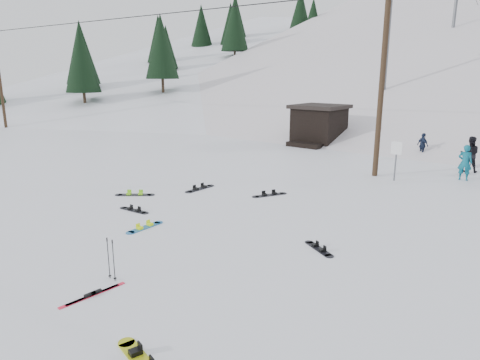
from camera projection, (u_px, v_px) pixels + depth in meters
The scene contains 19 objects.
ground at pixel (103, 257), 11.67m from camera, with size 200.00×200.00×0.00m, color white.
ski_slope at pixel (475, 206), 56.01m from camera, with size 60.00×75.00×45.00m, color silver.
ridge_left at pixel (231, 170), 72.51m from camera, with size 34.00×85.00×38.00m, color white.
treeline_left at pixel (206, 108), 62.59m from camera, with size 20.00×64.00×10.00m, color black, non-canonical shape.
utility_pole at pixel (382, 78), 19.86m from camera, with size 2.00×0.26×9.00m.
trail_sign at pixel (396, 154), 19.69m from camera, with size 0.50×0.09×1.85m.
lift_hut at pixel (319, 125), 30.17m from camera, with size 3.40×4.10×2.75m.
lift_tower_near at pixel (388, 36), 34.81m from camera, with size 2.20×0.36×8.00m.
hero_snowboard at pixel (145, 227), 13.90m from camera, with size 0.32×1.47×0.10m.
hero_skis at pixel (93, 294), 9.67m from camera, with size 0.20×1.60×0.08m.
ski_poles at pixel (111, 259), 10.31m from camera, with size 0.29×0.08×1.05m.
board_scatter_a at pixel (134, 210), 15.62m from camera, with size 1.38×0.37×0.10m.
board_scatter_b at pixel (200, 188), 18.54m from camera, with size 0.32×1.68×0.12m.
board_scatter_c at pixel (135, 194), 17.62m from camera, with size 1.34×1.15×0.11m.
board_scatter_d at pixel (319, 249), 12.20m from camera, with size 1.19×0.76×0.09m.
board_scatter_f at pixel (269, 195), 17.59m from camera, with size 0.88×1.43×0.11m.
skier_teal at pixel (465, 162), 19.93m from camera, with size 0.61×0.40×1.68m, color #0B5B6F.
skier_dark at pixel (470, 154), 21.56m from camera, with size 0.89×0.69×1.82m, color black.
skier_navy at pixel (423, 145), 25.32m from camera, with size 0.86×0.36×1.46m, color #172039.
Camera 1 is at (9.73, -6.03, 4.88)m, focal length 32.00 mm.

